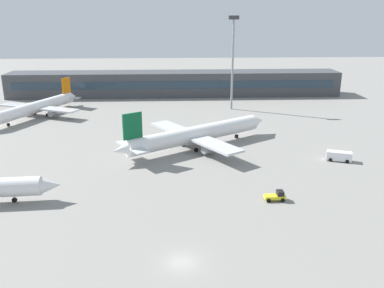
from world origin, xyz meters
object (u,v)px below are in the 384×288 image
(service_van_white, at_px, (339,156))
(floodlight_tower_west, at_px, (233,57))
(airplane_mid, at_px, (197,134))
(baggage_tug_yellow, at_px, (276,196))
(airplane_far, at_px, (35,108))

(service_van_white, relative_size, floodlight_tower_west, 0.19)
(airplane_mid, distance_m, baggage_tug_yellow, 31.60)
(airplane_mid, bearing_deg, floodlight_tower_west, 70.94)
(airplane_mid, xyz_separation_m, baggage_tug_yellow, (11.75, -29.23, -2.50))
(service_van_white, bearing_deg, airplane_mid, 160.44)
(floodlight_tower_west, bearing_deg, baggage_tug_yellow, -91.52)
(airplane_far, distance_m, service_van_white, 88.15)
(airplane_mid, relative_size, baggage_tug_yellow, 10.51)
(airplane_mid, bearing_deg, service_van_white, -19.56)
(baggage_tug_yellow, height_order, service_van_white, service_van_white)
(airplane_mid, relative_size, service_van_white, 6.87)
(baggage_tug_yellow, bearing_deg, floodlight_tower_west, 88.48)
(service_van_white, bearing_deg, baggage_tug_yellow, -134.59)
(baggage_tug_yellow, xyz_separation_m, floodlight_tower_west, (1.82, 68.51, 16.05))
(airplane_far, xyz_separation_m, service_van_white, (77.44, -42.05, -1.86))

